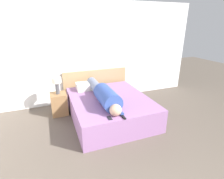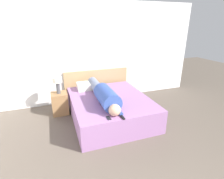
% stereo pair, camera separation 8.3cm
% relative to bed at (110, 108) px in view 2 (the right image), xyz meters
% --- Properties ---
extents(wall_back, '(6.23, 0.06, 2.60)m').
position_rel_bed_xyz_m(wall_back, '(-0.19, 1.19, 1.05)').
color(wall_back, white).
rests_on(wall_back, ground_plane).
extents(bed, '(1.66, 1.95, 0.50)m').
position_rel_bed_xyz_m(bed, '(0.00, 0.00, 0.00)').
color(bed, '#936699').
rests_on(bed, ground_plane).
extents(headboard, '(1.78, 0.04, 0.86)m').
position_rel_bed_xyz_m(headboard, '(0.00, 1.12, 0.18)').
color(headboard, tan).
rests_on(headboard, ground_plane).
extents(nightstand, '(0.37, 0.37, 0.52)m').
position_rel_bed_xyz_m(nightstand, '(-1.06, 0.60, 0.01)').
color(nightstand, olive).
rests_on(nightstand, ground_plane).
extents(table_lamp, '(0.21, 0.21, 0.39)m').
position_rel_bed_xyz_m(table_lamp, '(-1.06, 0.60, 0.55)').
color(table_lamp, '#4C4C51').
rests_on(table_lamp, nightstand).
extents(person_lying, '(0.36, 1.83, 0.36)m').
position_rel_bed_xyz_m(person_lying, '(-0.18, -0.12, 0.40)').
color(person_lying, tan).
rests_on(person_lying, bed).
extents(pillow_near_headboard, '(0.52, 0.37, 0.16)m').
position_rel_bed_xyz_m(pillow_near_headboard, '(-0.34, 0.73, 0.33)').
color(pillow_near_headboard, silver).
rests_on(pillow_near_headboard, bed).
extents(tv_remote, '(0.04, 0.15, 0.02)m').
position_rel_bed_xyz_m(tv_remote, '(-0.07, -0.91, 0.26)').
color(tv_remote, black).
rests_on(tv_remote, bed).
extents(cell_phone, '(0.06, 0.13, 0.01)m').
position_rel_bed_xyz_m(cell_phone, '(-0.31, -0.84, 0.25)').
color(cell_phone, black).
rests_on(cell_phone, bed).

